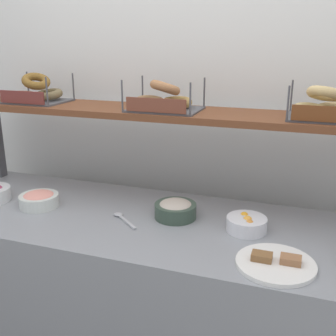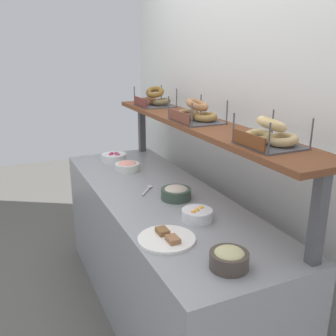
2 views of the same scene
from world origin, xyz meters
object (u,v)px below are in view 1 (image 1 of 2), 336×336
object	(u,v)px
bowl_lox_spread	(39,199)
bagel_basket_plain	(322,107)
bagel_basket_cinnamon_raisin	(36,93)
bagel_basket_everything	(164,100)
serving_plate_white	(276,263)
bowl_fruit_salad	(247,224)
serving_spoon_near_plate	(122,218)
bowl_tuna_salad	(175,209)

from	to	relation	value
bowl_lox_spread	bagel_basket_plain	bearing A→B (deg)	13.90
bagel_basket_plain	bagel_basket_cinnamon_raisin	bearing A→B (deg)	179.92
bowl_lox_spread	bagel_basket_everything	xyz separation A→B (m)	(0.51, 0.28, 0.44)
serving_plate_white	bagel_basket_plain	world-z (taller)	bagel_basket_plain
bowl_fruit_salad	serving_spoon_near_plate	xyz separation A→B (m)	(-0.52, -0.07, -0.02)
bagel_basket_everything	serving_plate_white	bearing A→B (deg)	-38.61
bowl_lox_spread	bagel_basket_plain	world-z (taller)	bagel_basket_plain
bowl_lox_spread	bagel_basket_everything	size ratio (longest dim) A/B	0.56
bagel_basket_plain	serving_spoon_near_plate	bearing A→B (deg)	-158.51
bowl_lox_spread	bagel_basket_cinnamon_raisin	distance (m)	0.56
serving_plate_white	bowl_lox_spread	bearing A→B (deg)	170.79
bowl_fruit_salad	bagel_basket_cinnamon_raisin	bearing A→B (deg)	168.21
bowl_lox_spread	serving_plate_white	distance (m)	1.09
bowl_lox_spread	serving_spoon_near_plate	world-z (taller)	bowl_lox_spread
bagel_basket_everything	bowl_lox_spread	bearing A→B (deg)	-151.51
bagel_basket_cinnamon_raisin	bagel_basket_plain	size ratio (longest dim) A/B	1.05
bowl_tuna_salad	bagel_basket_cinnamon_raisin	xyz separation A→B (m)	(-0.81, 0.21, 0.44)
bowl_fruit_salad	serving_spoon_near_plate	world-z (taller)	bowl_fruit_salad
bowl_tuna_salad	serving_plate_white	bearing A→B (deg)	-30.55
bagel_basket_plain	bowl_tuna_salad	bearing A→B (deg)	-159.71
bowl_tuna_salad	serving_plate_white	distance (m)	0.52
bowl_tuna_salad	bagel_basket_plain	distance (m)	0.73
bowl_lox_spread	serving_spoon_near_plate	distance (m)	0.43
bowl_fruit_salad	bagel_basket_cinnamon_raisin	size ratio (longest dim) A/B	0.54
bagel_basket_cinnamon_raisin	bagel_basket_plain	bearing A→B (deg)	-0.08
bowl_lox_spread	bagel_basket_cinnamon_raisin	size ratio (longest dim) A/B	0.60
bowl_lox_spread	bagel_basket_cinnamon_raisin	world-z (taller)	bagel_basket_cinnamon_raisin
bowl_fruit_salad	bagel_basket_plain	bearing A→B (deg)	43.92
bowl_lox_spread	bagel_basket_everything	bearing A→B (deg)	28.49
bowl_fruit_salad	serving_plate_white	bearing A→B (deg)	-59.87
serving_spoon_near_plate	bagel_basket_everything	bearing A→B (deg)	72.77
bagel_basket_everything	serving_spoon_near_plate	bearing A→B (deg)	-107.23
bowl_tuna_salad	bagel_basket_everything	distance (m)	0.49
bowl_tuna_salad	bagel_basket_everything	bearing A→B (deg)	122.41
serving_plate_white	bagel_basket_everything	size ratio (longest dim) A/B	0.85
serving_spoon_near_plate	bowl_lox_spread	bearing A→B (deg)	179.16
serving_spoon_near_plate	bagel_basket_cinnamon_raisin	xyz separation A→B (m)	(-0.60, 0.30, 0.47)
bagel_basket_cinnamon_raisin	bagel_basket_everything	bearing A→B (deg)	-1.39
bowl_tuna_salad	bowl_lox_spread	size ratio (longest dim) A/B	1.01
bowl_tuna_salad	bowl_lox_spread	world-z (taller)	bowl_tuna_salad
serving_spoon_near_plate	bowl_tuna_salad	bearing A→B (deg)	24.58
bagel_basket_cinnamon_raisin	bowl_lox_spread	bearing A→B (deg)	-58.78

